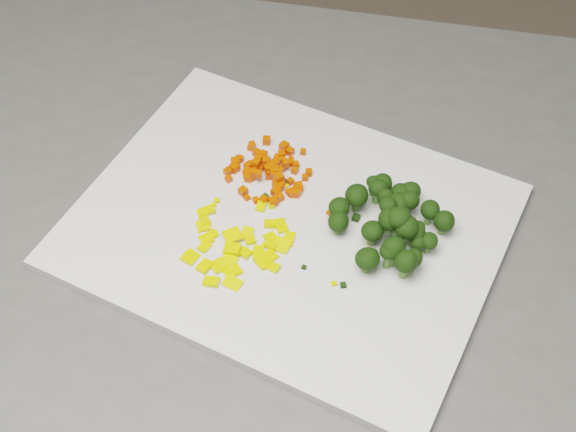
{
  "coord_description": "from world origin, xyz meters",
  "views": [
    {
      "loc": [
        -0.25,
        -0.33,
        1.57
      ],
      "look_at": [
        -0.25,
        0.2,
        0.92
      ],
      "focal_mm": 50.0,
      "sensor_mm": 36.0,
      "label": 1
    }
  ],
  "objects_px": {
    "counter_block": "(317,411)",
    "pepper_pile": "(238,238)",
    "cutting_board": "(288,225)",
    "carrot_pile": "(271,165)",
    "broccoli_pile": "(391,218)"
  },
  "relations": [
    {
      "from": "pepper_pile",
      "to": "broccoli_pile",
      "type": "xyz_separation_m",
      "value": [
        0.16,
        0.01,
        0.02
      ]
    },
    {
      "from": "counter_block",
      "to": "broccoli_pile",
      "type": "bearing_deg",
      "value": -20.46
    },
    {
      "from": "counter_block",
      "to": "cutting_board",
      "type": "height_order",
      "value": "cutting_board"
    },
    {
      "from": "counter_block",
      "to": "broccoli_pile",
      "type": "relative_size",
      "value": 9.23
    },
    {
      "from": "carrot_pile",
      "to": "pepper_pile",
      "type": "bearing_deg",
      "value": -109.49
    },
    {
      "from": "carrot_pile",
      "to": "broccoli_pile",
      "type": "relative_size",
      "value": 0.83
    },
    {
      "from": "counter_block",
      "to": "pepper_pile",
      "type": "bearing_deg",
      "value": -160.83
    },
    {
      "from": "pepper_pile",
      "to": "counter_block",
      "type": "bearing_deg",
      "value": 19.17
    },
    {
      "from": "cutting_board",
      "to": "pepper_pile",
      "type": "relative_size",
      "value": 3.88
    },
    {
      "from": "counter_block",
      "to": "pepper_pile",
      "type": "xyz_separation_m",
      "value": [
        -0.09,
        -0.03,
        0.47
      ]
    },
    {
      "from": "carrot_pile",
      "to": "broccoli_pile",
      "type": "bearing_deg",
      "value": -34.97
    },
    {
      "from": "cutting_board",
      "to": "broccoli_pile",
      "type": "distance_m",
      "value": 0.11
    },
    {
      "from": "counter_block",
      "to": "cutting_board",
      "type": "bearing_deg",
      "value": -171.93
    },
    {
      "from": "pepper_pile",
      "to": "broccoli_pile",
      "type": "bearing_deg",
      "value": 3.64
    },
    {
      "from": "carrot_pile",
      "to": "counter_block",
      "type": "bearing_deg",
      "value": -45.83
    }
  ]
}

